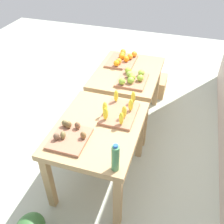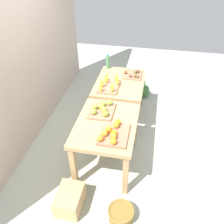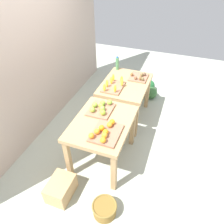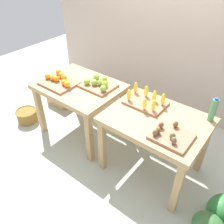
{
  "view_description": "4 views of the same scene",
  "coord_description": "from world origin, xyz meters",
  "px_view_note": "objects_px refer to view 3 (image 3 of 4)",
  "views": [
    {
      "loc": [
        2.25,
        0.68,
        2.37
      ],
      "look_at": [
        0.03,
        -0.03,
        0.53
      ],
      "focal_mm": 40.87,
      "sensor_mm": 36.0,
      "label": 1
    },
    {
      "loc": [
        -2.89,
        -0.53,
        2.77
      ],
      "look_at": [
        -0.03,
        0.03,
        0.55
      ],
      "focal_mm": 37.93,
      "sensor_mm": 36.0,
      "label": 2
    },
    {
      "loc": [
        -2.62,
        -0.89,
        2.72
      ],
      "look_at": [
        -0.04,
        0.04,
        0.54
      ],
      "focal_mm": 34.04,
      "sensor_mm": 36.0,
      "label": 3
    },
    {
      "loc": [
        1.36,
        -1.78,
        2.24
      ],
      "look_at": [
        0.0,
        -0.04,
        0.62
      ],
      "focal_mm": 37.44,
      "sensor_mm": 36.0,
      "label": 4
    }
  ],
  "objects_px": {
    "display_table_left": "(102,128)",
    "kiwi_bin": "(139,77)",
    "banana_crate": "(113,86)",
    "water_bottle": "(117,64)",
    "apple_bin": "(101,108)",
    "display_table_right": "(125,88)",
    "cardboard_produce_box": "(61,188)",
    "orange_bin": "(105,132)",
    "wicker_basket": "(105,209)",
    "watermelon_pile": "(146,89)"
  },
  "relations": [
    {
      "from": "apple_bin",
      "to": "water_bottle",
      "type": "xyz_separation_m",
      "value": [
        1.33,
        0.2,
        0.09
      ]
    },
    {
      "from": "banana_crate",
      "to": "orange_bin",
      "type": "bearing_deg",
      "value": -165.88
    },
    {
      "from": "kiwi_bin",
      "to": "wicker_basket",
      "type": "xyz_separation_m",
      "value": [
        -2.19,
        -0.17,
        -0.7
      ]
    },
    {
      "from": "water_bottle",
      "to": "watermelon_pile",
      "type": "bearing_deg",
      "value": -46.56
    },
    {
      "from": "display_table_right",
      "to": "banana_crate",
      "type": "bearing_deg",
      "value": 146.72
    },
    {
      "from": "orange_bin",
      "to": "kiwi_bin",
      "type": "height_order",
      "value": "orange_bin"
    },
    {
      "from": "display_table_right",
      "to": "water_bottle",
      "type": "height_order",
      "value": "water_bottle"
    },
    {
      "from": "banana_crate",
      "to": "display_table_right",
      "type": "bearing_deg",
      "value": -33.28
    },
    {
      "from": "orange_bin",
      "to": "banana_crate",
      "type": "distance_m",
      "value": 1.15
    },
    {
      "from": "kiwi_bin",
      "to": "orange_bin",
      "type": "bearing_deg",
      "value": 178.14
    },
    {
      "from": "display_table_right",
      "to": "watermelon_pile",
      "type": "bearing_deg",
      "value": -13.14
    },
    {
      "from": "apple_bin",
      "to": "kiwi_bin",
      "type": "relative_size",
      "value": 1.13
    },
    {
      "from": "wicker_basket",
      "to": "cardboard_produce_box",
      "type": "relative_size",
      "value": 0.79
    },
    {
      "from": "orange_bin",
      "to": "water_bottle",
      "type": "height_order",
      "value": "water_bottle"
    },
    {
      "from": "banana_crate",
      "to": "display_table_left",
      "type": "bearing_deg",
      "value": -170.46
    },
    {
      "from": "display_table_left",
      "to": "kiwi_bin",
      "type": "distance_m",
      "value": 1.38
    },
    {
      "from": "apple_bin",
      "to": "watermelon_pile",
      "type": "xyz_separation_m",
      "value": [
        1.83,
        -0.33,
        -0.67
      ]
    },
    {
      "from": "orange_bin",
      "to": "wicker_basket",
      "type": "relative_size",
      "value": 1.43
    },
    {
      "from": "banana_crate",
      "to": "watermelon_pile",
      "type": "distance_m",
      "value": 1.4
    },
    {
      "from": "banana_crate",
      "to": "kiwi_bin",
      "type": "height_order",
      "value": "banana_crate"
    },
    {
      "from": "wicker_basket",
      "to": "cardboard_produce_box",
      "type": "bearing_deg",
      "value": 86.25
    },
    {
      "from": "display_table_left",
      "to": "banana_crate",
      "type": "bearing_deg",
      "value": 9.54
    },
    {
      "from": "display_table_right",
      "to": "orange_bin",
      "type": "relative_size",
      "value": 2.29
    },
    {
      "from": "display_table_left",
      "to": "display_table_right",
      "type": "bearing_deg",
      "value": 0.0
    },
    {
      "from": "watermelon_pile",
      "to": "banana_crate",
      "type": "bearing_deg",
      "value": 162.45
    },
    {
      "from": "banana_crate",
      "to": "kiwi_bin",
      "type": "xyz_separation_m",
      "value": [
        0.46,
        -0.33,
        -0.02
      ]
    },
    {
      "from": "orange_bin",
      "to": "kiwi_bin",
      "type": "bearing_deg",
      "value": -1.86
    },
    {
      "from": "kiwi_bin",
      "to": "water_bottle",
      "type": "height_order",
      "value": "water_bottle"
    },
    {
      "from": "display_table_left",
      "to": "wicker_basket",
      "type": "relative_size",
      "value": 3.27
    },
    {
      "from": "display_table_left",
      "to": "wicker_basket",
      "type": "bearing_deg",
      "value": -157.28
    },
    {
      "from": "display_table_left",
      "to": "watermelon_pile",
      "type": "bearing_deg",
      "value": -6.08
    },
    {
      "from": "kiwi_bin",
      "to": "banana_crate",
      "type": "bearing_deg",
      "value": 144.58
    },
    {
      "from": "display_table_left",
      "to": "apple_bin",
      "type": "bearing_deg",
      "value": 26.03
    },
    {
      "from": "apple_bin",
      "to": "cardboard_produce_box",
      "type": "relative_size",
      "value": 1.01
    },
    {
      "from": "display_table_right",
      "to": "apple_bin",
      "type": "height_order",
      "value": "apple_bin"
    },
    {
      "from": "banana_crate",
      "to": "water_bottle",
      "type": "height_order",
      "value": "water_bottle"
    },
    {
      "from": "banana_crate",
      "to": "wicker_basket",
      "type": "xyz_separation_m",
      "value": [
        -1.73,
        -0.5,
        -0.71
      ]
    },
    {
      "from": "wicker_basket",
      "to": "kiwi_bin",
      "type": "bearing_deg",
      "value": 4.41
    },
    {
      "from": "apple_bin",
      "to": "water_bottle",
      "type": "height_order",
      "value": "water_bottle"
    },
    {
      "from": "display_table_left",
      "to": "orange_bin",
      "type": "bearing_deg",
      "value": -149.41
    },
    {
      "from": "orange_bin",
      "to": "kiwi_bin",
      "type": "xyz_separation_m",
      "value": [
        1.58,
        -0.05,
        -0.01
      ]
    },
    {
      "from": "watermelon_pile",
      "to": "kiwi_bin",
      "type": "bearing_deg",
      "value": 176.85
    },
    {
      "from": "display_table_right",
      "to": "apple_bin",
      "type": "distance_m",
      "value": 0.91
    },
    {
      "from": "watermelon_pile",
      "to": "display_table_right",
      "type": "bearing_deg",
      "value": 166.86
    },
    {
      "from": "cardboard_produce_box",
      "to": "kiwi_bin",
      "type": "bearing_deg",
      "value": -12.6
    },
    {
      "from": "display_table_right",
      "to": "cardboard_produce_box",
      "type": "distance_m",
      "value": 2.01
    },
    {
      "from": "display_table_left",
      "to": "kiwi_bin",
      "type": "xyz_separation_m",
      "value": [
        1.36,
        -0.18,
        0.14
      ]
    },
    {
      "from": "water_bottle",
      "to": "apple_bin",
      "type": "bearing_deg",
      "value": -171.65
    },
    {
      "from": "display_table_left",
      "to": "apple_bin",
      "type": "height_order",
      "value": "apple_bin"
    },
    {
      "from": "orange_bin",
      "to": "cardboard_produce_box",
      "type": "xyz_separation_m",
      "value": [
        -0.57,
        0.43,
        -0.67
      ]
    }
  ]
}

